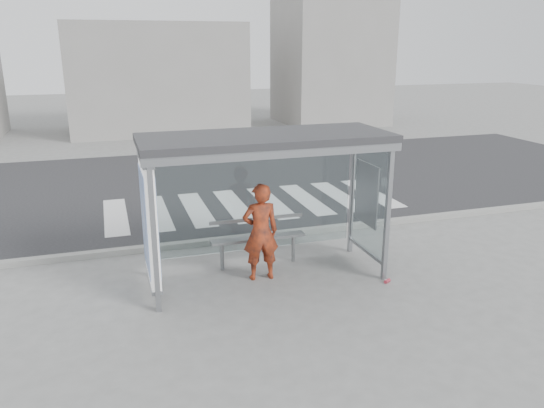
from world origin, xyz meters
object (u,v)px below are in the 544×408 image
(person, at_px, (261,232))
(soda_can, at_px, (387,281))
(bus_shelter, at_px, (244,172))
(bench, at_px, (258,238))

(person, xyz_separation_m, soda_can, (2.08, -0.87, -0.85))
(person, bearing_deg, bus_shelter, -8.84)
(bus_shelter, distance_m, bench, 1.57)
(bench, bearing_deg, soda_can, -36.48)
(bus_shelter, distance_m, person, 1.13)
(bus_shelter, bearing_deg, bench, 53.36)
(bus_shelter, bearing_deg, person, -11.96)
(bus_shelter, relative_size, person, 2.40)
(soda_can, bearing_deg, bus_shelter, 158.42)
(bench, relative_size, soda_can, 14.87)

